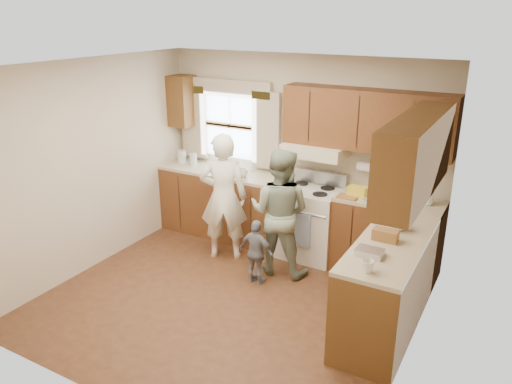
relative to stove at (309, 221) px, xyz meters
The scene contains 6 objects.
room 1.66m from the stove, 101.81° to the right, with size 3.80×3.80×3.80m.
kitchen_fixtures 0.60m from the stove, 48.84° to the right, with size 3.80×2.25×2.15m.
stove is the anchor object (origin of this frame).
woman_left 1.14m from the stove, 147.39° to the right, with size 0.59×0.39×1.62m, color white.
woman_right 0.67m from the stove, 102.98° to the right, with size 0.75×0.58×1.54m, color #294533.
child 1.00m from the stove, 103.50° to the right, with size 0.46×0.19×0.78m, color slate.
Camera 1 is at (2.56, -3.99, 2.98)m, focal length 35.00 mm.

